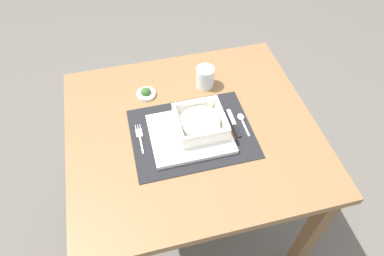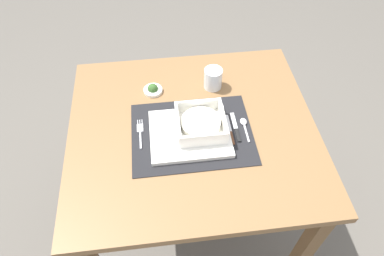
{
  "view_description": "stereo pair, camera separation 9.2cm",
  "coord_description": "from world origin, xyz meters",
  "px_view_note": "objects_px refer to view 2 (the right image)",
  "views": [
    {
      "loc": [
        -0.19,
        -0.75,
        1.69
      ],
      "look_at": [
        -0.01,
        -0.02,
        0.79
      ],
      "focal_mm": 32.23,
      "sensor_mm": 36.0,
      "label": 1
    },
    {
      "loc": [
        -0.1,
        -0.76,
        1.69
      ],
      "look_at": [
        -0.01,
        -0.02,
        0.79
      ],
      "focal_mm": 32.23,
      "sensor_mm": 36.0,
      "label": 2
    }
  ],
  "objects_px": {
    "butter_knife": "(236,129)",
    "bread_knife": "(230,131)",
    "spoon": "(244,124)",
    "porridge_bowl": "(201,124)",
    "drinking_glass": "(213,79)",
    "condiment_saucer": "(153,90)",
    "fork": "(140,131)",
    "dining_table": "(193,147)"
  },
  "relations": [
    {
      "from": "butter_knife",
      "to": "bread_knife",
      "type": "relative_size",
      "value": 0.98
    },
    {
      "from": "spoon",
      "to": "porridge_bowl",
      "type": "bearing_deg",
      "value": -175.05
    },
    {
      "from": "drinking_glass",
      "to": "bread_knife",
      "type": "bearing_deg",
      "value": -84.38
    },
    {
      "from": "drinking_glass",
      "to": "condiment_saucer",
      "type": "distance_m",
      "value": 0.23
    },
    {
      "from": "drinking_glass",
      "to": "condiment_saucer",
      "type": "height_order",
      "value": "drinking_glass"
    },
    {
      "from": "porridge_bowl",
      "to": "bread_knife",
      "type": "distance_m",
      "value": 0.11
    },
    {
      "from": "bread_knife",
      "to": "drinking_glass",
      "type": "bearing_deg",
      "value": 96.59
    },
    {
      "from": "spoon",
      "to": "bread_knife",
      "type": "relative_size",
      "value": 0.79
    },
    {
      "from": "spoon",
      "to": "bread_knife",
      "type": "bearing_deg",
      "value": -152.79
    },
    {
      "from": "porridge_bowl",
      "to": "condiment_saucer",
      "type": "distance_m",
      "value": 0.27
    },
    {
      "from": "bread_knife",
      "to": "condiment_saucer",
      "type": "distance_m",
      "value": 0.35
    },
    {
      "from": "spoon",
      "to": "butter_knife",
      "type": "bearing_deg",
      "value": -149.19
    },
    {
      "from": "fork",
      "to": "bread_knife",
      "type": "relative_size",
      "value": 0.96
    },
    {
      "from": "drinking_glass",
      "to": "condiment_saucer",
      "type": "bearing_deg",
      "value": -179.76
    },
    {
      "from": "porridge_bowl",
      "to": "condiment_saucer",
      "type": "bearing_deg",
      "value": 125.24
    },
    {
      "from": "porridge_bowl",
      "to": "fork",
      "type": "relative_size",
      "value": 1.27
    },
    {
      "from": "butter_knife",
      "to": "bread_knife",
      "type": "xyz_separation_m",
      "value": [
        -0.02,
        -0.01,
        0.0
      ]
    },
    {
      "from": "spoon",
      "to": "fork",
      "type": "bearing_deg",
      "value": 179.81
    },
    {
      "from": "bread_knife",
      "to": "drinking_glass",
      "type": "distance_m",
      "value": 0.24
    },
    {
      "from": "fork",
      "to": "drinking_glass",
      "type": "relative_size",
      "value": 1.58
    },
    {
      "from": "spoon",
      "to": "butter_knife",
      "type": "height_order",
      "value": "spoon"
    },
    {
      "from": "porridge_bowl",
      "to": "drinking_glass",
      "type": "height_order",
      "value": "drinking_glass"
    },
    {
      "from": "butter_knife",
      "to": "drinking_glass",
      "type": "height_order",
      "value": "drinking_glass"
    },
    {
      "from": "porridge_bowl",
      "to": "fork",
      "type": "distance_m",
      "value": 0.21
    },
    {
      "from": "dining_table",
      "to": "porridge_bowl",
      "type": "height_order",
      "value": "porridge_bowl"
    },
    {
      "from": "bread_knife",
      "to": "porridge_bowl",
      "type": "bearing_deg",
      "value": 171.35
    },
    {
      "from": "fork",
      "to": "bread_knife",
      "type": "xyz_separation_m",
      "value": [
        0.31,
        -0.04,
        0.0
      ]
    },
    {
      "from": "condiment_saucer",
      "to": "butter_knife",
      "type": "bearing_deg",
      "value": -39.19
    },
    {
      "from": "fork",
      "to": "butter_knife",
      "type": "xyz_separation_m",
      "value": [
        0.33,
        -0.03,
        0.0
      ]
    },
    {
      "from": "butter_knife",
      "to": "dining_table",
      "type": "bearing_deg",
      "value": 165.33
    },
    {
      "from": "dining_table",
      "to": "fork",
      "type": "height_order",
      "value": "fork"
    },
    {
      "from": "fork",
      "to": "butter_knife",
      "type": "relative_size",
      "value": 0.98
    },
    {
      "from": "dining_table",
      "to": "bread_knife",
      "type": "bearing_deg",
      "value": -16.01
    },
    {
      "from": "dining_table",
      "to": "drinking_glass",
      "type": "relative_size",
      "value": 10.66
    },
    {
      "from": "porridge_bowl",
      "to": "butter_knife",
      "type": "distance_m",
      "value": 0.13
    },
    {
      "from": "dining_table",
      "to": "spoon",
      "type": "distance_m",
      "value": 0.22
    },
    {
      "from": "butter_knife",
      "to": "condiment_saucer",
      "type": "relative_size",
      "value": 1.83
    },
    {
      "from": "dining_table",
      "to": "porridge_bowl",
      "type": "bearing_deg",
      "value": -37.79
    },
    {
      "from": "dining_table",
      "to": "fork",
      "type": "distance_m",
      "value": 0.22
    },
    {
      "from": "fork",
      "to": "drinking_glass",
      "type": "bearing_deg",
      "value": 36.03
    },
    {
      "from": "dining_table",
      "to": "fork",
      "type": "relative_size",
      "value": 6.77
    },
    {
      "from": "butter_knife",
      "to": "condiment_saucer",
      "type": "bearing_deg",
      "value": 136.68
    }
  ]
}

